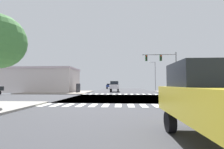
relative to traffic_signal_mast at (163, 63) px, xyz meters
The scene contains 11 objects.
ground 10.80m from the traffic_signal_mast, 133.21° to the right, with size 90.00×90.00×0.05m.
sidewalk_corner_ne 9.70m from the traffic_signal_mast, 38.02° to the left, with size 12.00×12.00×0.14m.
sidewalk_corner_nw 20.77m from the traffic_signal_mast, 165.37° to the left, with size 12.00×12.00×0.14m.
crosswalk_near 16.55m from the traffic_signal_mast, 115.38° to the right, with size 13.50×2.00×0.01m.
crosswalk_far 8.49m from the traffic_signal_mast, behind, with size 13.50×2.00×0.01m.
traffic_signal_mast is the anchor object (origin of this frame).
street_lamp 13.35m from the traffic_signal_mast, 85.14° to the left, with size 1.78×0.32×7.23m.
bank_building 25.20m from the traffic_signal_mast, 164.56° to the left, with size 16.50×7.99×5.12m.
pickup_farside_1 23.62m from the traffic_signal_mast, 101.11° to the right, with size 2.00×5.10×2.35m.
sedan_crossing_2 34.51m from the traffic_signal_mast, 109.59° to the left, with size 1.80×4.30×1.88m.
suv_queued_1 12.73m from the traffic_signal_mast, 134.29° to the left, with size 1.96×4.60×2.34m.
Camera 1 is at (-0.51, -20.30, 1.68)m, focal length 26.03 mm.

